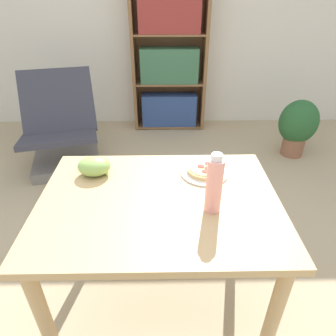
# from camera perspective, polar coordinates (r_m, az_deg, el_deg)

# --- Properties ---
(ground_plane) EXTENTS (14.00, 14.00, 0.00)m
(ground_plane) POSITION_cam_1_polar(r_m,az_deg,el_deg) (1.96, -3.97, -22.27)
(ground_plane) COLOR tan
(wall_back) EXTENTS (8.00, 0.05, 2.60)m
(wall_back) POSITION_cam_1_polar(r_m,az_deg,el_deg) (3.78, -2.90, 27.55)
(wall_back) COLOR silver
(wall_back) RESTS_ON ground_plane
(dining_table) EXTENTS (1.06, 0.78, 0.78)m
(dining_table) POSITION_cam_1_polar(r_m,az_deg,el_deg) (1.40, -1.67, -9.89)
(dining_table) COLOR tan
(dining_table) RESTS_ON ground_plane
(pizza_on_plate) EXTENTS (0.24, 0.24, 0.04)m
(pizza_on_plate) POSITION_cam_1_polar(r_m,az_deg,el_deg) (1.49, 6.93, -0.59)
(pizza_on_plate) COLOR white
(pizza_on_plate) RESTS_ON dining_table
(grape_bunch) EXTENTS (0.16, 0.12, 0.09)m
(grape_bunch) POSITION_cam_1_polar(r_m,az_deg,el_deg) (1.51, -13.93, 0.31)
(grape_bunch) COLOR #93BC5B
(grape_bunch) RESTS_ON dining_table
(drink_bottle) EXTENTS (0.07, 0.07, 0.27)m
(drink_bottle) POSITION_cam_1_polar(r_m,az_deg,el_deg) (1.21, 8.78, -3.21)
(drink_bottle) COLOR pink
(drink_bottle) RESTS_ON dining_table
(lounge_chair_near) EXTENTS (0.82, 0.90, 0.88)m
(lounge_chair_near) POSITION_cam_1_polar(r_m,az_deg,el_deg) (3.11, -19.43, 5.30)
(lounge_chair_near) COLOR slate
(lounge_chair_near) RESTS_ON ground_plane
(bookshelf) EXTENTS (0.86, 0.29, 1.66)m
(bookshelf) POSITION_cam_1_polar(r_m,az_deg,el_deg) (3.68, 0.25, 19.31)
(bookshelf) COLOR brown
(bookshelf) RESTS_ON ground_plane
(potted_plant_floor) EXTENTS (0.40, 0.34, 0.60)m
(potted_plant_floor) POSITION_cam_1_polar(r_m,az_deg,el_deg) (3.38, 23.48, 7.42)
(potted_plant_floor) COLOR #8E5B42
(potted_plant_floor) RESTS_ON ground_plane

